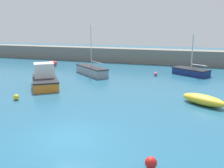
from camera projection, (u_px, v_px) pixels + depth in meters
name	position (u px, v px, depth m)	size (l,w,h in m)	color
ground_plane	(68.00, 139.00, 13.14)	(120.00, 120.00, 0.20)	#235B7A
harbor_breakwater	(154.00, 56.00, 38.52)	(60.74, 2.69, 2.18)	slate
sailboat_tall_mast	(91.00, 71.00, 29.59)	(5.25, 4.65, 5.75)	gray
sailboat_twin_hulled	(191.00, 71.00, 29.44)	(4.52, 3.78, 4.77)	navy
rowboat_blue_near	(203.00, 100.00, 18.41)	(3.56, 2.86, 0.76)	yellow
motorboat_grey_hull	(45.00, 79.00, 23.86)	(4.70, 5.27, 2.25)	orange
dinghy_near_pier	(51.00, 64.00, 35.61)	(1.63, 2.38, 0.78)	red
mooring_buoy_red	(151.00, 163.00, 10.22)	(0.51, 0.51, 0.51)	red
mooring_buoy_pink	(156.00, 74.00, 29.08)	(0.45, 0.45, 0.45)	#EA668C
mooring_buoy_yellow	(16.00, 97.00, 19.64)	(0.45, 0.45, 0.45)	yellow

